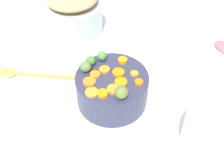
# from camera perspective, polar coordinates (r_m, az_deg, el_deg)

# --- Properties ---
(tabletop) EXTENTS (2.40, 2.40, 0.02)m
(tabletop) POSITION_cam_1_polar(r_m,az_deg,el_deg) (0.96, 2.31, -4.88)
(tabletop) COLOR white
(tabletop) RESTS_ON ground
(serving_bowl_carrots) EXTENTS (0.23, 0.23, 0.11)m
(serving_bowl_carrots) POSITION_cam_1_polar(r_m,az_deg,el_deg) (0.90, -0.00, -2.90)
(serving_bowl_carrots) COLOR #31334B
(serving_bowl_carrots) RESTS_ON tabletop
(metal_pot) EXTENTS (0.24, 0.24, 0.13)m
(metal_pot) POSITION_cam_1_polar(r_m,az_deg,el_deg) (1.21, -7.73, 11.21)
(metal_pot) COLOR #B1BBB6
(metal_pot) RESTS_ON tabletop
(carrot_slice_0) EXTENTS (0.04, 0.04, 0.01)m
(carrot_slice_0) POSITION_cam_1_polar(r_m,az_deg,el_deg) (0.87, -3.44, -0.04)
(carrot_slice_0) COLOR orange
(carrot_slice_0) RESTS_ON serving_bowl_carrots
(carrot_slice_1) EXTENTS (0.04, 0.04, 0.01)m
(carrot_slice_1) POSITION_cam_1_polar(r_m,az_deg,el_deg) (0.91, 2.18, 2.86)
(carrot_slice_1) COLOR orange
(carrot_slice_1) RESTS_ON serving_bowl_carrots
(carrot_slice_2) EXTENTS (0.05, 0.05, 0.01)m
(carrot_slice_2) POSITION_cam_1_polar(r_m,az_deg,el_deg) (0.82, 0.26, -3.04)
(carrot_slice_2) COLOR orange
(carrot_slice_2) RESTS_ON serving_bowl_carrots
(carrot_slice_3) EXTENTS (0.03, 0.03, 0.01)m
(carrot_slice_3) POSITION_cam_1_polar(r_m,az_deg,el_deg) (0.81, -1.91, -3.89)
(carrot_slice_3) COLOR orange
(carrot_slice_3) RESTS_ON serving_bowl_carrots
(carrot_slice_4) EXTENTS (0.03, 0.03, 0.01)m
(carrot_slice_4) POSITION_cam_1_polar(r_m,az_deg,el_deg) (0.87, 4.58, 0.17)
(carrot_slice_4) COLOR orange
(carrot_slice_4) RESTS_ON serving_bowl_carrots
(carrot_slice_5) EXTENTS (0.05, 0.05, 0.01)m
(carrot_slice_5) POSITION_cam_1_polar(r_m,az_deg,el_deg) (0.85, -4.60, -1.51)
(carrot_slice_5) COLOR orange
(carrot_slice_5) RESTS_ON serving_bowl_carrots
(carrot_slice_6) EXTENTS (0.05, 0.05, 0.01)m
(carrot_slice_6) POSITION_cam_1_polar(r_m,az_deg,el_deg) (0.87, 1.31, 0.38)
(carrot_slice_6) COLOR orange
(carrot_slice_6) RESTS_ON serving_bowl_carrots
(carrot_slice_7) EXTENTS (0.05, 0.05, 0.01)m
(carrot_slice_7) POSITION_cam_1_polar(r_m,az_deg,el_deg) (0.82, -4.11, -3.66)
(carrot_slice_7) COLOR orange
(carrot_slice_7) RESTS_ON serving_bowl_carrots
(carrot_slice_8) EXTENTS (0.03, 0.03, 0.01)m
(carrot_slice_8) POSITION_cam_1_polar(r_m,az_deg,el_deg) (0.84, 5.33, -1.71)
(carrot_slice_8) COLOR orange
(carrot_slice_8) RESTS_ON serving_bowl_carrots
(carrot_slice_9) EXTENTS (0.05, 0.05, 0.01)m
(carrot_slice_9) POSITION_cam_1_polar(r_m,az_deg,el_deg) (0.84, 1.82, -1.61)
(carrot_slice_9) COLOR orange
(carrot_slice_9) RESTS_ON serving_bowl_carrots
(carrot_slice_10) EXTENTS (0.04, 0.04, 0.01)m
(carrot_slice_10) POSITION_cam_1_polar(r_m,az_deg,el_deg) (0.88, -1.54, 0.97)
(carrot_slice_10) COLOR orange
(carrot_slice_10) RESTS_ON serving_bowl_carrots
(brussels_sprout_0) EXTENTS (0.03, 0.03, 0.03)m
(brussels_sprout_0) POSITION_cam_1_polar(r_m,az_deg,el_deg) (0.91, -2.07, 3.77)
(brussels_sprout_0) COLOR #4A853E
(brussels_sprout_0) RESTS_ON serving_bowl_carrots
(brussels_sprout_1) EXTENTS (0.03, 0.03, 0.03)m
(brussels_sprout_1) POSITION_cam_1_polar(r_m,az_deg,el_deg) (0.90, -4.29, 2.80)
(brussels_sprout_1) COLOR #4C7A2D
(brussels_sprout_1) RESTS_ON serving_bowl_carrots
(brussels_sprout_2) EXTENTS (0.04, 0.04, 0.04)m
(brussels_sprout_2) POSITION_cam_1_polar(r_m,az_deg,el_deg) (0.79, 1.91, -3.61)
(brussels_sprout_2) COLOR olive
(brussels_sprout_2) RESTS_ON serving_bowl_carrots
(brussels_sprout_3) EXTENTS (0.04, 0.04, 0.04)m
(brussels_sprout_3) POSITION_cam_1_polar(r_m,az_deg,el_deg) (0.88, -5.35, 1.60)
(brussels_sprout_3) COLOR #577941
(brussels_sprout_3) RESTS_ON serving_bowl_carrots
(wooden_spoon) EXTENTS (0.22, 0.26, 0.01)m
(wooden_spoon) POSITION_cam_1_polar(r_m,az_deg,el_deg) (1.07, -18.02, 0.09)
(wooden_spoon) COLOR #B48C49
(wooden_spoon) RESTS_ON tabletop
(casserole_dish) EXTENTS (0.19, 0.19, 0.12)m
(casserole_dish) POSITION_cam_1_polar(r_m,az_deg,el_deg) (0.83, 20.48, -11.89)
(casserole_dish) COLOR white
(casserole_dish) RESTS_ON tabletop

